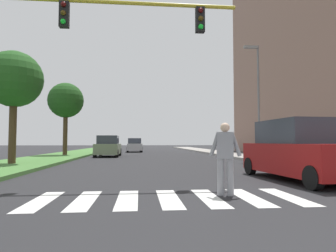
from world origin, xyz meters
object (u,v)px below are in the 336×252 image
tree_mid (14,80)px  sedan_midblock (108,147)px  suv_crossing (299,151)px  tree_far (66,101)px  pedestrian_performer (225,155)px  sedan_distant (134,146)px  street_lamp_right (257,91)px  traffic_light_gantry (61,40)px

tree_mid → sedan_midblock: 10.66m
suv_crossing → sedan_midblock: (-7.75, 15.69, -0.13)m
tree_mid → suv_crossing: 13.67m
tree_far → pedestrian_performer: size_ratio=3.54×
sedan_distant → street_lamp_right: bearing=-63.4°
pedestrian_performer → street_lamp_right: bearing=64.4°
tree_far → street_lamp_right: size_ratio=0.80×
traffic_light_gantry → sedan_distant: size_ratio=1.84×
traffic_light_gantry → street_lamp_right: (10.15, 9.76, 0.28)m
suv_crossing → tree_far: bearing=125.3°
suv_crossing → traffic_light_gantry: bearing=-178.8°
tree_mid → sedan_distant: (5.80, 19.86, -3.63)m
pedestrian_performer → suv_crossing: size_ratio=0.36×
tree_mid → traffic_light_gantry: 7.69m
street_lamp_right → pedestrian_performer: bearing=-115.6°
suv_crossing → sedan_midblock: bearing=116.3°
traffic_light_gantry → street_lamp_right: size_ratio=1.03×
traffic_light_gantry → street_lamp_right: bearing=43.9°
tree_far → sedan_distant: bearing=61.6°
tree_mid → sedan_distant: 21.01m
tree_mid → suv_crossing: tree_mid is taller
sedan_midblock → sedan_distant: size_ratio=0.99×
tree_mid → sedan_midblock: (3.82, 9.28, -3.58)m
tree_far → sedan_midblock: 5.24m
traffic_light_gantry → sedan_midblock: traffic_light_gantry is taller
tree_far → pedestrian_performer: bearing=-66.2°
tree_mid → traffic_light_gantry: (4.00, -6.57, -0.07)m
tree_mid → suv_crossing: bearing=-29.0°
suv_crossing → street_lamp_right: bearing=74.9°
traffic_light_gantry → suv_crossing: 8.29m
tree_far → sedan_distant: tree_far is taller
tree_far → traffic_light_gantry: (3.75, -16.16, -0.32)m
traffic_light_gantry → sedan_midblock: (-0.19, 15.85, -3.51)m
traffic_light_gantry → tree_mid: bearing=121.4°
tree_far → street_lamp_right: street_lamp_right is taller
street_lamp_right → sedan_midblock: 12.59m
pedestrian_performer → sedan_midblock: sedan_midblock is taller
sedan_distant → tree_mid: bearing=-106.3°
pedestrian_performer → sedan_distant: bearing=95.1°
tree_mid → sedan_midblock: size_ratio=1.38×
suv_crossing → sedan_midblock: 17.50m
pedestrian_performer → sedan_midblock: (-4.56, 18.13, -0.13)m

